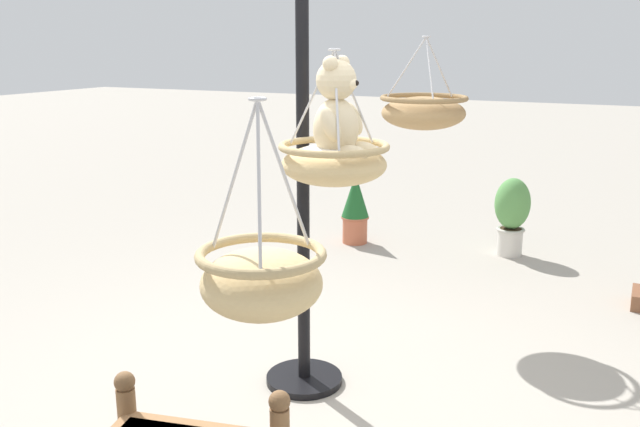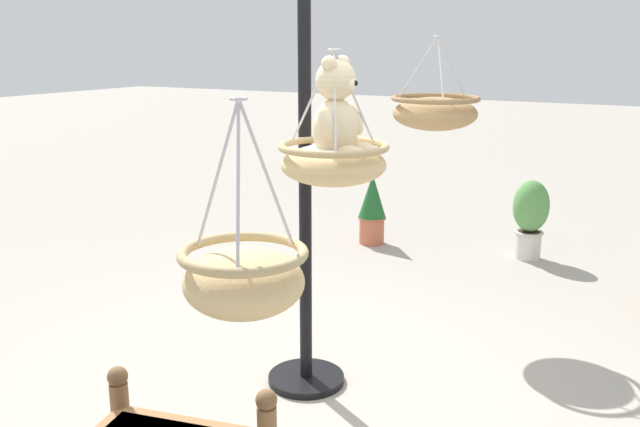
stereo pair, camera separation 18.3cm
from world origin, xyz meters
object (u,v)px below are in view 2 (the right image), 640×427
(display_pole_central, at_px, (306,261))
(teddy_bear, at_px, (338,116))
(hanging_basket_left_high, at_px, (435,111))
(potted_plant_bushy_green, at_px, (530,215))
(potted_plant_fern_front, at_px, (372,208))
(hanging_basket_right_low, at_px, (244,278))
(hanging_basket_with_teddy, at_px, (333,161))

(display_pole_central, bearing_deg, teddy_bear, 61.30)
(hanging_basket_left_high, bearing_deg, display_pole_central, -8.97)
(display_pole_central, height_order, teddy_bear, display_pole_central)
(display_pole_central, height_order, potted_plant_bushy_green, display_pole_central)
(teddy_bear, relative_size, potted_plant_fern_front, 0.74)
(hanging_basket_right_low, bearing_deg, potted_plant_bushy_green, 178.14)
(potted_plant_fern_front, relative_size, potted_plant_bushy_green, 0.96)
(hanging_basket_right_low, xyz_separation_m, potted_plant_fern_front, (-4.00, -1.31, -0.77))
(hanging_basket_with_teddy, relative_size, hanging_basket_left_high, 1.04)
(display_pole_central, bearing_deg, hanging_basket_right_low, 20.90)
(hanging_basket_left_high, bearing_deg, hanging_basket_with_teddy, 0.94)
(teddy_bear, relative_size, hanging_basket_right_low, 0.67)
(teddy_bear, bearing_deg, hanging_basket_right_low, 10.72)
(teddy_bear, bearing_deg, potted_plant_bushy_green, 173.59)
(display_pole_central, distance_m, hanging_basket_with_teddy, 0.67)
(hanging_basket_right_low, bearing_deg, hanging_basket_left_high, -174.43)
(hanging_basket_right_low, bearing_deg, teddy_bear, -169.28)
(teddy_bear, bearing_deg, hanging_basket_with_teddy, -90.00)
(hanging_basket_left_high, bearing_deg, potted_plant_fern_front, -141.28)
(hanging_basket_with_teddy, height_order, hanging_basket_right_low, hanging_basket_with_teddy)
(potted_plant_fern_front, distance_m, potted_plant_bushy_green, 1.47)
(display_pole_central, distance_m, potted_plant_fern_front, 2.87)
(display_pole_central, bearing_deg, hanging_basket_with_teddy, 59.04)
(potted_plant_bushy_green, bearing_deg, teddy_bear, -6.41)
(potted_plant_fern_front, height_order, potted_plant_bushy_green, potted_plant_bushy_green)
(hanging_basket_left_high, height_order, potted_plant_fern_front, hanging_basket_left_high)
(teddy_bear, bearing_deg, hanging_basket_left_high, -178.19)
(display_pole_central, height_order, hanging_basket_with_teddy, display_pole_central)
(hanging_basket_left_high, distance_m, hanging_basket_right_low, 2.73)
(hanging_basket_right_low, relative_size, potted_plant_bushy_green, 1.04)
(hanging_basket_with_teddy, xyz_separation_m, teddy_bear, (0.00, 0.02, 0.22))
(display_pole_central, relative_size, hanging_basket_with_teddy, 3.60)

